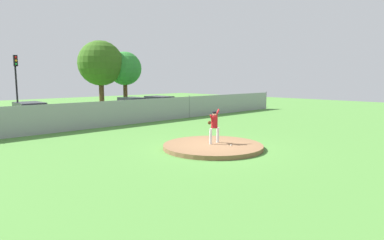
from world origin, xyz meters
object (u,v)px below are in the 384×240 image
(parked_car_champagne, at_px, (30,115))
(parked_car_navy, at_px, (159,105))
(baseball, at_px, (231,145))
(traffic_light_near, at_px, (16,76))
(parked_car_teal, at_px, (132,107))
(pitcher_youth, at_px, (214,124))
(traffic_cone_orange, at_px, (93,119))

(parked_car_champagne, bearing_deg, parked_car_navy, 1.93)
(baseball, distance_m, traffic_light_near, 20.17)
(baseball, relative_size, parked_car_teal, 0.02)
(pitcher_youth, xyz_separation_m, parked_car_champagne, (-4.07, 13.95, -0.36))
(parked_car_champagne, xyz_separation_m, traffic_light_near, (0.59, 4.62, 2.75))
(pitcher_youth, relative_size, parked_car_teal, 0.40)
(pitcher_youth, relative_size, baseball, 22.89)
(traffic_cone_orange, xyz_separation_m, traffic_light_near, (-3.59, 5.92, 3.32))
(traffic_light_near, bearing_deg, traffic_cone_orange, -58.73)
(parked_car_champagne, relative_size, traffic_cone_orange, 8.38)
(parked_car_champagne, xyz_separation_m, parked_car_navy, (12.01, 0.40, -0.01))
(pitcher_youth, xyz_separation_m, traffic_light_near, (-3.48, 18.57, 2.40))
(traffic_light_near, bearing_deg, parked_car_teal, -28.59)
(parked_car_champagne, distance_m, traffic_cone_orange, 4.42)
(baseball, relative_size, traffic_light_near, 0.01)
(pitcher_youth, height_order, baseball, pitcher_youth)
(pitcher_youth, height_order, parked_car_champagne, pitcher_youth)
(parked_car_teal, distance_m, parked_car_navy, 3.32)
(parked_car_champagne, height_order, parked_car_navy, parked_car_champagne)
(parked_car_navy, bearing_deg, baseball, -117.05)
(traffic_cone_orange, bearing_deg, baseball, -90.06)
(parked_car_champagne, bearing_deg, baseball, -74.41)
(parked_car_teal, xyz_separation_m, traffic_light_near, (-8.11, 4.42, 2.77))
(parked_car_champagne, relative_size, parked_car_navy, 0.96)
(parked_car_teal, relative_size, traffic_cone_orange, 7.65)
(parked_car_navy, xyz_separation_m, traffic_cone_orange, (-7.83, -1.70, -0.55))
(pitcher_youth, bearing_deg, baseball, -84.21)
(baseball, xyz_separation_m, parked_car_navy, (7.84, 15.35, 0.57))
(pitcher_youth, xyz_separation_m, parked_car_teal, (4.63, 14.15, -0.37))
(parked_car_navy, bearing_deg, traffic_light_near, 159.72)
(baseball, height_order, parked_car_teal, parked_car_teal)
(pitcher_youth, height_order, traffic_light_near, traffic_light_near)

